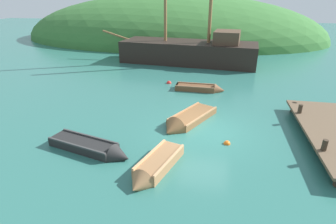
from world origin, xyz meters
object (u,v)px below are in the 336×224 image
at_px(rowboat_far, 202,89).
at_px(rowboat_portside, 186,122).
at_px(sailing_ship, 190,55).
at_px(buoy_orange, 227,144).
at_px(rowboat_center, 94,149).
at_px(buoy_red, 169,83).
at_px(rowboat_outer_right, 154,168).

bearing_deg(rowboat_far, rowboat_portside, -93.51).
xyz_separation_m(sailing_ship, rowboat_far, (1.83, -8.04, -0.68)).
bearing_deg(buoy_orange, rowboat_portside, 141.11).
distance_m(rowboat_center, rowboat_portside, 4.79).
distance_m(buoy_orange, buoy_red, 9.16).
distance_m(sailing_ship, rowboat_center, 16.83).
bearing_deg(rowboat_outer_right, sailing_ship, -160.64).
bearing_deg(buoy_orange, rowboat_center, -162.89).
height_order(rowboat_center, rowboat_far, rowboat_center).
bearing_deg(rowboat_portside, buoy_red, -135.30).
height_order(rowboat_outer_right, rowboat_portside, rowboat_portside).
bearing_deg(rowboat_portside, rowboat_outer_right, 18.63).
height_order(rowboat_center, rowboat_outer_right, rowboat_outer_right).
relative_size(rowboat_center, rowboat_outer_right, 1.25).
bearing_deg(rowboat_outer_right, rowboat_portside, -171.35).
bearing_deg(sailing_ship, buoy_red, 89.71).
bearing_deg(buoy_orange, buoy_red, 116.97).
xyz_separation_m(rowboat_far, rowboat_outer_right, (-1.05, -9.52, 0.03)).
height_order(rowboat_outer_right, buoy_orange, rowboat_outer_right).
xyz_separation_m(rowboat_far, buoy_orange, (1.61, -6.97, -0.11)).
xyz_separation_m(sailing_ship, buoy_orange, (3.44, -15.01, -0.78)).
bearing_deg(sailing_ship, rowboat_outer_right, 98.23).
relative_size(rowboat_outer_right, rowboat_portside, 0.81).
xyz_separation_m(rowboat_outer_right, buoy_orange, (2.66, 2.55, -0.14)).
xyz_separation_m(rowboat_outer_right, buoy_red, (-1.50, 10.71, -0.14)).
relative_size(rowboat_far, rowboat_outer_right, 1.07).
height_order(rowboat_outer_right, buoy_red, rowboat_outer_right).
bearing_deg(rowboat_portside, sailing_ship, -147.28).
relative_size(sailing_ship, rowboat_center, 3.94).
height_order(rowboat_far, rowboat_outer_right, rowboat_outer_right).
distance_m(rowboat_outer_right, buoy_red, 10.82).
relative_size(rowboat_portside, buoy_red, 10.54).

